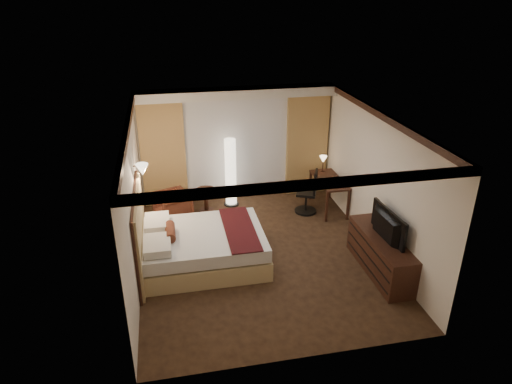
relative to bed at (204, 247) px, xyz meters
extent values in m
cube|color=black|center=(1.08, 0.06, -0.33)|extent=(4.50, 5.50, 0.01)
cube|color=white|center=(1.08, 0.06, 2.37)|extent=(4.50, 5.50, 0.01)
cube|color=white|center=(1.08, 2.81, 1.02)|extent=(4.50, 0.02, 2.70)
cube|color=white|center=(-1.17, 0.06, 1.02)|extent=(0.02, 5.50, 2.70)
cube|color=white|center=(3.33, 0.06, 1.02)|extent=(0.02, 5.50, 2.70)
cube|color=white|center=(1.08, 2.56, 2.27)|extent=(4.50, 0.50, 0.20)
cube|color=silver|center=(1.08, 2.73, 0.92)|extent=(2.48, 0.04, 2.45)
cube|color=tan|center=(-0.62, 2.67, 0.92)|extent=(1.00, 0.14, 2.45)
cube|color=tan|center=(2.78, 2.67, 0.92)|extent=(1.00, 0.14, 2.45)
imported|color=#512618|center=(-0.52, 1.84, 0.03)|extent=(0.85, 0.88, 0.71)
imported|color=black|center=(3.05, -0.93, 0.70)|extent=(0.68, 1.12, 0.14)
camera|label=1|loc=(-0.51, -7.31, 4.47)|focal=32.00mm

